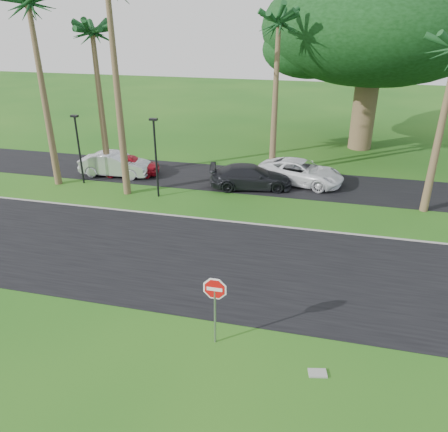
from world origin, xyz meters
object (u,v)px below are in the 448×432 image
at_px(stop_sign_near, 215,297).
at_px(car_red, 129,165).
at_px(car_minivan, 301,172).
at_px(car_dark, 251,177).
at_px(car_silver, 116,164).

bearing_deg(stop_sign_near, car_red, 123.77).
bearing_deg(car_minivan, stop_sign_near, -170.68).
height_order(car_red, car_dark, car_dark).
height_order(car_silver, car_minivan, car_silver).
distance_m(car_silver, car_red, 0.88).
relative_size(car_silver, car_dark, 0.93).
bearing_deg(stop_sign_near, car_silver, 126.54).
height_order(car_dark, car_minivan, car_minivan).
bearing_deg(car_red, car_minivan, -95.03).
height_order(stop_sign_near, car_dark, stop_sign_near).
xyz_separation_m(car_red, car_minivan, (11.28, 1.06, 0.06)).
relative_size(stop_sign_near, car_red, 0.65).
bearing_deg(car_red, car_silver, 101.26).
distance_m(stop_sign_near, car_dark, 14.22).
xyz_separation_m(car_silver, car_dark, (9.17, -0.18, -0.04)).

